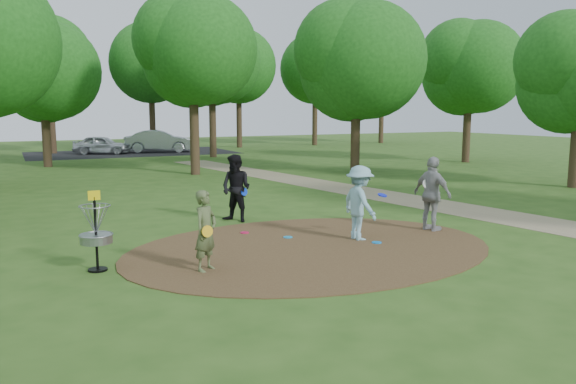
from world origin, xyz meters
name	(u,v)px	position (x,y,z in m)	size (l,w,h in m)	color
ground	(312,248)	(0.00, 0.00, 0.00)	(100.00, 100.00, 0.00)	#2D5119
dirt_clearing	(312,248)	(0.00, 0.00, 0.01)	(8.40, 8.40, 0.02)	#47301C
footpath	(467,210)	(6.50, 2.00, 0.01)	(2.00, 40.00, 0.01)	#8C7A5B
parking_lot	(132,153)	(2.00, 30.00, 0.00)	(14.00, 8.00, 0.01)	black
player_observer_with_disc	(206,231)	(-2.65, -0.64, 0.77)	(0.67, 0.63, 1.55)	#4F5E36
player_throwing_with_disc	(360,203)	(1.38, 0.22, 0.88)	(1.09, 1.13, 1.75)	#87B9C9
player_walking_with_disc	(236,188)	(-0.40, 3.55, 0.92)	(1.08, 1.13, 1.84)	black
player_waiting_with_disc	(432,194)	(3.57, 0.24, 0.94)	(0.65, 1.17, 1.88)	#97979A
disc_ground_cyan	(288,237)	(-0.05, 1.10, 0.03)	(0.22, 0.22, 0.02)	#198CC8
disc_ground_blue	(377,242)	(1.53, -0.29, 0.03)	(0.22, 0.22, 0.02)	#0D82ED
disc_ground_red	(245,233)	(-0.78, 2.03, 0.03)	(0.22, 0.22, 0.02)	#D7154C
car_left	(102,145)	(-0.06, 29.77, 0.64)	(1.52, 3.77, 1.28)	#B8BDC1
car_right	(159,141)	(3.90, 29.68, 0.80)	(1.69, 4.83, 1.59)	#9CA1A3
disc_golf_basket	(96,226)	(-4.50, 0.30, 0.87)	(0.63, 0.63, 1.54)	black
tree_ring	(250,51)	(2.15, 8.58, 5.13)	(36.72, 44.86, 8.71)	#332316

